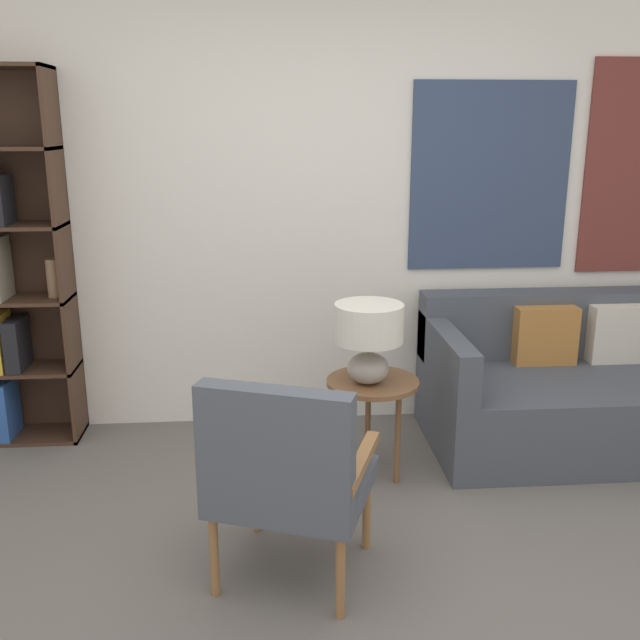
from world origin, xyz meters
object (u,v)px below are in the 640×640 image
Objects in this scene: armchair at (285,469)px; couch at (589,390)px; side_table at (373,392)px; table_lamp at (369,334)px.

armchair reaches higher than couch.
table_lamp reaches higher than side_table.
table_lamp is at bearing -129.94° from side_table.
armchair is at bearing -117.78° from table_lamp.
table_lamp is (0.44, 0.83, 0.28)m from armchair.
couch is (1.78, 1.23, -0.20)m from armchair.
side_table is (-1.31, -0.35, 0.16)m from couch.
armchair is at bearing -145.50° from couch.
couch reaches higher than side_table.
side_table is (0.47, 0.87, -0.04)m from armchair.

